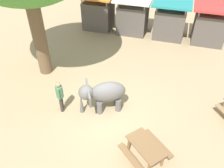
{
  "coord_description": "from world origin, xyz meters",
  "views": [
    {
      "loc": [
        2.58,
        -7.07,
        7.73
      ],
      "look_at": [
        0.07,
        1.17,
        0.8
      ],
      "focal_mm": 37.11,
      "sensor_mm": 36.0,
      "label": 1
    }
  ],
  "objects_px": {
    "market_stall_white": "(133,17)",
    "market_stall_teal": "(170,21)",
    "elephant": "(103,93)",
    "picnic_table_far": "(146,148)",
    "market_stall_red": "(210,26)",
    "market_stall_orange": "(99,13)",
    "person_handler": "(60,94)"
  },
  "relations": [
    {
      "from": "market_stall_orange",
      "to": "market_stall_teal",
      "type": "bearing_deg",
      "value": 0.0
    },
    {
      "from": "picnic_table_far",
      "to": "market_stall_orange",
      "type": "relative_size",
      "value": 0.83
    },
    {
      "from": "elephant",
      "to": "market_stall_red",
      "type": "distance_m",
      "value": 9.49
    },
    {
      "from": "elephant",
      "to": "market_stall_white",
      "type": "height_order",
      "value": "market_stall_white"
    },
    {
      "from": "elephant",
      "to": "person_handler",
      "type": "relative_size",
      "value": 1.29
    },
    {
      "from": "person_handler",
      "to": "market_stall_white",
      "type": "bearing_deg",
      "value": 61.87
    },
    {
      "from": "picnic_table_far",
      "to": "market_stall_red",
      "type": "xyz_separation_m",
      "value": [
        2.33,
        10.32,
        0.55
      ]
    },
    {
      "from": "market_stall_white",
      "to": "market_stall_red",
      "type": "bearing_deg",
      "value": 0.0
    },
    {
      "from": "elephant",
      "to": "market_stall_teal",
      "type": "height_order",
      "value": "market_stall_teal"
    },
    {
      "from": "elephant",
      "to": "market_stall_orange",
      "type": "relative_size",
      "value": 0.83
    },
    {
      "from": "market_stall_orange",
      "to": "market_stall_teal",
      "type": "relative_size",
      "value": 1.0
    },
    {
      "from": "picnic_table_far",
      "to": "market_stall_teal",
      "type": "distance_m",
      "value": 10.34
    },
    {
      "from": "market_stall_teal",
      "to": "market_stall_red",
      "type": "xyz_separation_m",
      "value": [
        2.6,
        0.0,
        0.0
      ]
    },
    {
      "from": "picnic_table_far",
      "to": "market_stall_red",
      "type": "relative_size",
      "value": 0.83
    },
    {
      "from": "market_stall_teal",
      "to": "market_stall_red",
      "type": "distance_m",
      "value": 2.6
    },
    {
      "from": "elephant",
      "to": "picnic_table_far",
      "type": "distance_m",
      "value": 3.13
    },
    {
      "from": "elephant",
      "to": "market_stall_orange",
      "type": "distance_m",
      "value": 8.85
    },
    {
      "from": "elephant",
      "to": "market_stall_red",
      "type": "height_order",
      "value": "market_stall_red"
    },
    {
      "from": "picnic_table_far",
      "to": "elephant",
      "type": "bearing_deg",
      "value": 179.11
    },
    {
      "from": "market_stall_white",
      "to": "market_stall_teal",
      "type": "relative_size",
      "value": 1.0
    },
    {
      "from": "elephant",
      "to": "person_handler",
      "type": "xyz_separation_m",
      "value": [
        -1.82,
        -0.63,
        -0.0
      ]
    },
    {
      "from": "market_stall_white",
      "to": "market_stall_red",
      "type": "distance_m",
      "value": 5.2
    },
    {
      "from": "market_stall_red",
      "to": "market_stall_orange",
      "type": "bearing_deg",
      "value": 180.0
    },
    {
      "from": "picnic_table_far",
      "to": "market_stall_teal",
      "type": "relative_size",
      "value": 0.83
    },
    {
      "from": "picnic_table_far",
      "to": "person_handler",
      "type": "bearing_deg",
      "value": -158.43
    },
    {
      "from": "market_stall_white",
      "to": "market_stall_teal",
      "type": "distance_m",
      "value": 2.6
    },
    {
      "from": "market_stall_white",
      "to": "picnic_table_far",
      "type": "bearing_deg",
      "value": -74.44
    },
    {
      "from": "elephant",
      "to": "market_stall_teal",
      "type": "xyz_separation_m",
      "value": [
        2.05,
        8.27,
        0.19
      ]
    },
    {
      "from": "elephant",
      "to": "market_stall_teal",
      "type": "bearing_deg",
      "value": -131.72
    },
    {
      "from": "person_handler",
      "to": "market_stall_white",
      "type": "height_order",
      "value": "market_stall_white"
    },
    {
      "from": "market_stall_orange",
      "to": "person_handler",
      "type": "bearing_deg",
      "value": -81.49
    },
    {
      "from": "elephant",
      "to": "picnic_table_far",
      "type": "xyz_separation_m",
      "value": [
        2.33,
        -2.05,
        -0.36
      ]
    }
  ]
}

